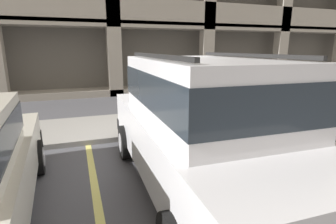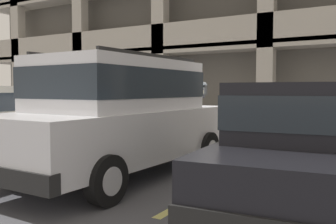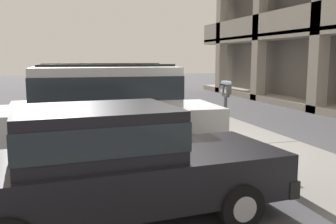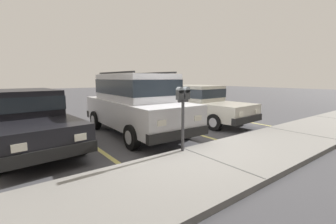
# 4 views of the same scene
# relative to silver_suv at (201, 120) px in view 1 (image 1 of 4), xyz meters

# --- Properties ---
(ground_plane) EXTENTS (80.00, 80.00, 0.10)m
(ground_plane) POSITION_rel_silver_suv_xyz_m (0.06, 2.26, -1.14)
(ground_plane) COLOR #4C4C51
(sidewalk) EXTENTS (40.00, 2.20, 0.12)m
(sidewalk) POSITION_rel_silver_suv_xyz_m (0.06, 3.56, -1.03)
(sidewalk) COLOR gray
(sidewalk) RESTS_ON ground_plane
(parking_stall_lines) EXTENTS (12.86, 4.80, 0.01)m
(parking_stall_lines) POSITION_rel_silver_suv_xyz_m (1.65, 0.86, -1.08)
(parking_stall_lines) COLOR #DBD16B
(parking_stall_lines) RESTS_ON ground_plane
(silver_suv) EXTENTS (2.11, 4.83, 2.03)m
(silver_suv) POSITION_rel_silver_suv_xyz_m (0.00, 0.00, 0.00)
(silver_suv) COLOR silver
(silver_suv) RESTS_ON ground_plane
(parking_meter_near) EXTENTS (0.35, 0.12, 1.53)m
(parking_meter_near) POSITION_rel_silver_suv_xyz_m (0.20, 2.61, 0.17)
(parking_meter_near) COLOR #47474C
(parking_meter_near) RESTS_ON sidewalk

